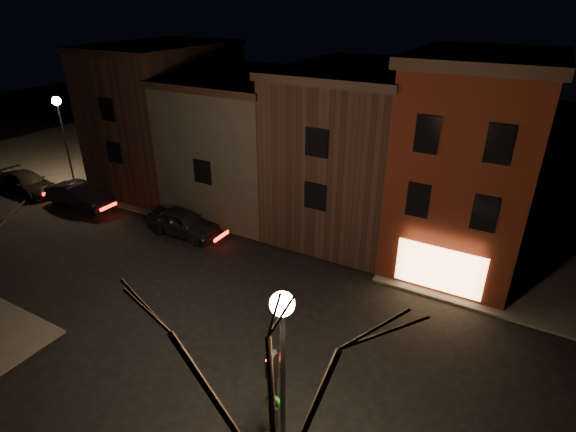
% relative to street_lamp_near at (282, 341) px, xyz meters
% --- Properties ---
extents(ground, '(120.00, 120.00, 0.00)m').
position_rel_street_lamp_near_xyz_m(ground, '(-6.20, 6.00, -5.18)').
color(ground, black).
rests_on(ground, ground).
extents(sidewalk_far_left, '(30.00, 30.00, 0.12)m').
position_rel_street_lamp_near_xyz_m(sidewalk_far_left, '(-26.20, 26.00, -5.12)').
color(sidewalk_far_left, '#2D2B28').
rests_on(sidewalk_far_left, ground).
extents(corner_building, '(6.50, 8.50, 10.50)m').
position_rel_street_lamp_near_xyz_m(corner_building, '(1.80, 15.47, 0.22)').
color(corner_building, '#4B170D').
rests_on(corner_building, ground).
extents(row_building_a, '(7.30, 10.30, 9.40)m').
position_rel_street_lamp_near_xyz_m(row_building_a, '(-4.70, 16.50, -0.34)').
color(row_building_a, black).
rests_on(row_building_a, ground).
extents(row_building_b, '(7.80, 10.30, 8.40)m').
position_rel_street_lamp_near_xyz_m(row_building_b, '(-11.95, 16.50, -0.85)').
color(row_building_b, black).
rests_on(row_building_b, ground).
extents(row_building_c, '(7.30, 10.30, 9.90)m').
position_rel_street_lamp_near_xyz_m(row_building_c, '(-19.20, 16.50, -0.09)').
color(row_building_c, black).
rests_on(row_building_c, ground).
extents(street_lamp_near, '(0.60, 0.60, 6.48)m').
position_rel_street_lamp_near_xyz_m(street_lamp_near, '(0.00, 0.00, 0.00)').
color(street_lamp_near, black).
rests_on(street_lamp_near, sidewalk_near_right).
extents(street_lamp_far, '(0.60, 0.60, 6.48)m').
position_rel_street_lamp_near_xyz_m(street_lamp_far, '(-25.20, 12.20, 0.00)').
color(street_lamp_far, black).
rests_on(street_lamp_far, sidewalk_far_left).
extents(traffic_signal, '(0.58, 0.38, 4.05)m').
position_rel_street_lamp_near_xyz_m(traffic_signal, '(-0.60, 0.49, -2.37)').
color(traffic_signal, black).
rests_on(traffic_signal, sidewalk_near_right).
extents(bare_tree_right, '(6.40, 6.40, 8.50)m').
position_rel_street_lamp_near_xyz_m(bare_tree_right, '(1.30, -2.50, 0.97)').
color(bare_tree_right, black).
rests_on(bare_tree_right, sidewalk_near_right).
extents(parked_car_a, '(4.64, 1.89, 1.58)m').
position_rel_street_lamp_near_xyz_m(parked_car_a, '(-12.70, 10.24, -4.39)').
color(parked_car_a, black).
rests_on(parked_car_a, ground).
extents(parked_car_b, '(4.90, 1.80, 1.60)m').
position_rel_street_lamp_near_xyz_m(parked_car_b, '(-21.54, 9.87, -4.38)').
color(parked_car_b, black).
rests_on(parked_car_b, ground).
extents(parked_car_c, '(5.22, 2.42, 1.48)m').
position_rel_street_lamp_near_xyz_m(parked_car_c, '(-26.84, 9.66, -4.44)').
color(parked_car_c, black).
rests_on(parked_car_c, ground).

